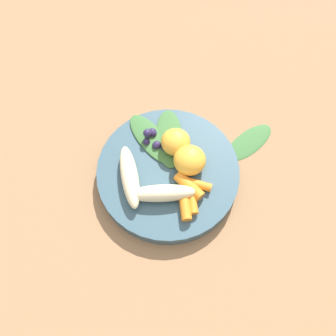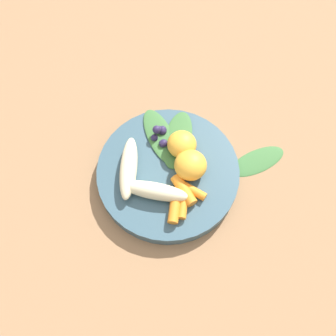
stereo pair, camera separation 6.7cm
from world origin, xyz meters
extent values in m
plane|color=#99704C|center=(0.00, 0.00, 0.00)|extent=(2.40, 2.40, 0.00)
cylinder|color=#385666|center=(0.00, 0.00, 0.01)|extent=(0.24, 0.24, 0.03)
ellipsoid|color=beige|center=(0.03, -0.04, 0.04)|extent=(0.09, 0.11, 0.03)
ellipsoid|color=beige|center=(-0.02, -0.06, 0.04)|extent=(0.12, 0.07, 0.03)
ellipsoid|color=#F4A833|center=(-0.03, 0.04, 0.05)|extent=(0.05, 0.05, 0.04)
ellipsoid|color=#F4A833|center=(0.01, 0.03, 0.05)|extent=(0.05, 0.05, 0.04)
cylinder|color=orange|center=(0.07, -0.01, 0.04)|extent=(0.06, 0.04, 0.02)
cylinder|color=orange|center=(0.07, 0.00, 0.03)|extent=(0.05, 0.04, 0.01)
cylinder|color=orange|center=(0.05, 0.01, 0.04)|extent=(0.06, 0.03, 0.02)
cylinder|color=orange|center=(0.05, 0.02, 0.03)|extent=(0.05, 0.04, 0.01)
sphere|color=#2D234C|center=(-0.05, 0.01, 0.03)|extent=(0.01, 0.01, 0.01)
sphere|color=#2D234C|center=(-0.07, 0.02, 0.03)|extent=(0.01, 0.01, 0.01)
sphere|color=#2D234C|center=(-0.06, 0.00, 0.03)|extent=(0.01, 0.01, 0.01)
sphere|color=#2D234C|center=(-0.07, 0.02, 0.03)|extent=(0.01, 0.01, 0.01)
sphere|color=#2D234C|center=(-0.05, 0.01, 0.03)|extent=(0.01, 0.01, 0.01)
sphere|color=#2D234C|center=(-0.03, 0.03, 0.05)|extent=(0.01, 0.01, 0.01)
sphere|color=#2D234C|center=(-0.07, 0.01, 0.03)|extent=(0.01, 0.01, 0.01)
sphere|color=#2D234C|center=(-0.07, 0.01, 0.05)|extent=(0.01, 0.01, 0.01)
sphere|color=#2D234C|center=(-0.04, 0.02, 0.03)|extent=(0.01, 0.01, 0.01)
ellipsoid|color=#3D7038|center=(-0.05, 0.04, 0.03)|extent=(0.12, 0.10, 0.01)
ellipsoid|color=#3D7038|center=(-0.06, 0.01, 0.03)|extent=(0.12, 0.05, 0.01)
ellipsoid|color=#3D7038|center=(0.03, 0.16, 0.00)|extent=(0.05, 0.11, 0.01)
camera|label=1|loc=(0.22, -0.16, 0.65)|focal=43.03mm
camera|label=2|loc=(0.26, -0.10, 0.65)|focal=43.03mm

